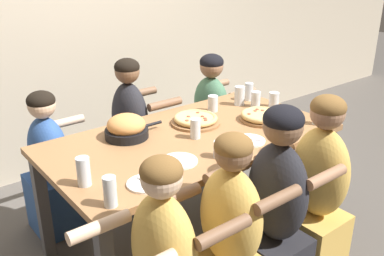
% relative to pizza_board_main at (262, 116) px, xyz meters
% --- Properties ---
extents(ground_plane, '(18.00, 18.00, 0.00)m').
position_rel_pizza_board_main_xyz_m(ground_plane, '(-0.54, 0.09, -0.82)').
color(ground_plane, '#514C47').
rests_on(ground_plane, ground).
extents(dining_table, '(1.83, 0.97, 0.79)m').
position_rel_pizza_board_main_xyz_m(dining_table, '(-0.54, 0.09, -0.12)').
color(dining_table, '#996B42').
rests_on(dining_table, ground).
extents(pizza_board_main, '(0.31, 0.31, 0.06)m').
position_rel_pizza_board_main_xyz_m(pizza_board_main, '(0.00, 0.00, 0.00)').
color(pizza_board_main, '#996B42').
rests_on(pizza_board_main, dining_table).
extents(pizza_board_second, '(0.34, 0.34, 0.05)m').
position_rel_pizza_board_main_xyz_m(pizza_board_second, '(-0.40, 0.23, -0.00)').
color(pizza_board_second, '#996B42').
rests_on(pizza_board_second, dining_table).
extents(skillet_bowl, '(0.39, 0.27, 0.15)m').
position_rel_pizza_board_main_xyz_m(skillet_bowl, '(-0.88, 0.32, 0.04)').
color(skillet_bowl, black).
rests_on(skillet_bowl, dining_table).
extents(empty_plate_a, '(0.19, 0.19, 0.02)m').
position_rel_pizza_board_main_xyz_m(empty_plate_a, '(-1.11, -0.25, -0.02)').
color(empty_plate_a, white).
rests_on(empty_plate_a, dining_table).
extents(empty_plate_b, '(0.20, 0.20, 0.02)m').
position_rel_pizza_board_main_xyz_m(empty_plate_b, '(-0.33, -0.20, -0.02)').
color(empty_plate_b, white).
rests_on(empty_plate_b, dining_table).
extents(empty_plate_c, '(0.21, 0.21, 0.02)m').
position_rel_pizza_board_main_xyz_m(empty_plate_c, '(-0.83, -0.16, -0.02)').
color(empty_plate_c, white).
rests_on(empty_plate_c, dining_table).
extents(cocktail_glass_blue, '(0.07, 0.07, 0.12)m').
position_rel_pizza_board_main_xyz_m(cocktail_glass_blue, '(-0.61, -0.25, 0.01)').
color(cocktail_glass_blue, silver).
rests_on(cocktail_glass_blue, dining_table).
extents(drinking_glass_a, '(0.08, 0.08, 0.11)m').
position_rel_pizza_board_main_xyz_m(drinking_glass_a, '(0.28, 0.14, 0.02)').
color(drinking_glass_a, silver).
rests_on(drinking_glass_a, dining_table).
extents(drinking_glass_b, '(0.06, 0.06, 0.13)m').
position_rel_pizza_board_main_xyz_m(drinking_glass_b, '(-0.55, 0.05, 0.03)').
color(drinking_glass_b, silver).
rests_on(drinking_glass_b, dining_table).
extents(drinking_glass_c, '(0.07, 0.07, 0.12)m').
position_rel_pizza_board_main_xyz_m(drinking_glass_c, '(0.24, -0.28, 0.02)').
color(drinking_glass_c, silver).
rests_on(drinking_glass_c, dining_table).
extents(drinking_glass_d, '(0.06, 0.06, 0.14)m').
position_rel_pizza_board_main_xyz_m(drinking_glass_d, '(0.24, 0.37, 0.03)').
color(drinking_glass_d, silver).
rests_on(drinking_glass_d, dining_table).
extents(drinking_glass_e, '(0.08, 0.08, 0.14)m').
position_rel_pizza_board_main_xyz_m(drinking_glass_e, '(0.10, 0.33, 0.03)').
color(drinking_glass_e, silver).
rests_on(drinking_glass_e, dining_table).
extents(drinking_glass_f, '(0.07, 0.07, 0.12)m').
position_rel_pizza_board_main_xyz_m(drinking_glass_f, '(0.17, 0.23, 0.02)').
color(drinking_glass_f, silver).
rests_on(drinking_glass_f, dining_table).
extents(drinking_glass_g, '(0.07, 0.07, 0.12)m').
position_rel_pizza_board_main_xyz_m(drinking_glass_g, '(-0.15, 0.35, 0.02)').
color(drinking_glass_g, silver).
rests_on(drinking_glass_g, dining_table).
extents(drinking_glass_h, '(0.06, 0.06, 0.15)m').
position_rel_pizza_board_main_xyz_m(drinking_glass_h, '(-1.34, -0.32, 0.04)').
color(drinking_glass_h, silver).
rests_on(drinking_glass_h, dining_table).
extents(drinking_glass_i, '(0.07, 0.07, 0.15)m').
position_rel_pizza_board_main_xyz_m(drinking_glass_i, '(-1.35, -0.07, 0.04)').
color(drinking_glass_i, silver).
rests_on(drinking_glass_i, dining_table).
extents(diner_near_center, '(0.51, 0.40, 1.18)m').
position_rel_pizza_board_main_xyz_m(diner_near_center, '(-0.53, -0.61, -0.27)').
color(diner_near_center, '#232328').
rests_on(diner_near_center, ground).
extents(diner_near_midleft, '(0.51, 0.40, 1.12)m').
position_rel_pizza_board_main_xyz_m(diner_near_midleft, '(-0.87, -0.61, -0.31)').
color(diner_near_midleft, gold).
rests_on(diner_near_midleft, ground).
extents(diner_near_midright, '(0.51, 0.40, 1.16)m').
position_rel_pizza_board_main_xyz_m(diner_near_midright, '(-0.17, -0.61, -0.29)').
color(diner_near_midright, gold).
rests_on(diner_near_midright, ground).
extents(diner_far_right, '(0.51, 0.40, 1.08)m').
position_rel_pizza_board_main_xyz_m(diner_far_right, '(0.23, 0.80, -0.32)').
color(diner_far_right, '#477556').
rests_on(diner_far_right, ground).
extents(diner_far_left, '(0.51, 0.40, 1.04)m').
position_rel_pizza_board_main_xyz_m(diner_far_left, '(-1.23, 0.80, -0.35)').
color(diner_far_left, '#2D5193').
rests_on(diner_far_left, ground).
extents(diner_far_center, '(0.51, 0.40, 1.16)m').
position_rel_pizza_board_main_xyz_m(diner_far_center, '(-0.58, 0.80, -0.29)').
color(diner_far_center, '#232328').
rests_on(diner_far_center, ground).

